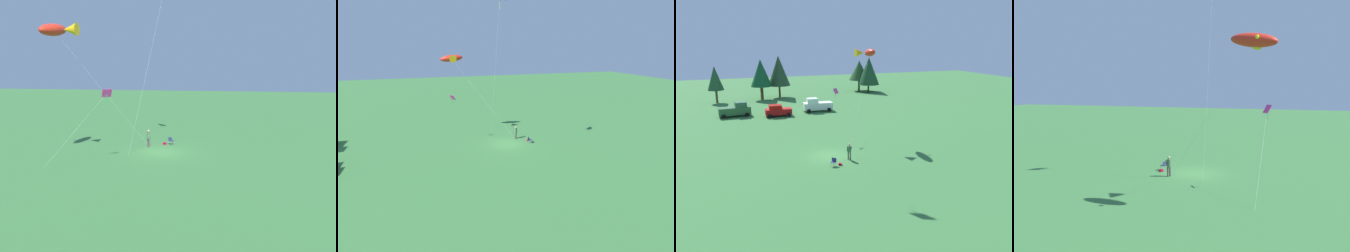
# 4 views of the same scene
# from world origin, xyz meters

# --- Properties ---
(ground_plane) EXTENTS (160.00, 160.00, 0.00)m
(ground_plane) POSITION_xyz_m (0.00, 0.00, 0.00)
(ground_plane) COLOR #397439
(person_kite_flyer) EXTENTS (0.51, 0.50, 1.74)m
(person_kite_flyer) POSITION_xyz_m (1.66, -1.83, 1.02)
(person_kite_flyer) COLOR #534646
(person_kite_flyer) RESTS_ON ground
(folding_chair) EXTENTS (0.67, 0.67, 0.82)m
(folding_chair) POSITION_xyz_m (-0.44, -2.99, 0.49)
(folding_chair) COLOR navy
(folding_chair) RESTS_ON ground
(backpack_on_grass) EXTENTS (0.39, 0.35, 0.22)m
(backpack_on_grass) POSITION_xyz_m (0.24, -3.03, 0.11)
(backpack_on_grass) COLOR #B5092C
(backpack_on_grass) RESTS_ON ground
(truck_green_flatbed) EXTENTS (5.14, 2.72, 2.34)m
(truck_green_flatbed) POSITION_xyz_m (-8.77, 23.28, 1.10)
(truck_green_flatbed) COLOR #2F5D33
(truck_green_flatbed) RESTS_ON ground
(car_red_sedan) EXTENTS (4.25, 2.31, 1.89)m
(car_red_sedan) POSITION_xyz_m (-2.29, 20.96, 0.95)
(car_red_sedan) COLOR #B51010
(car_red_sedan) RESTS_ON ground
(truck_white_pickup) EXTENTS (5.10, 2.62, 2.34)m
(truck_white_pickup) POSITION_xyz_m (4.77, 22.62, 1.10)
(truck_white_pickup) COLOR white
(truck_white_pickup) RESTS_ON ground
(treeline_distant) EXTENTS (54.62, 10.97, 8.97)m
(treeline_distant) POSITION_xyz_m (3.54, 40.29, 5.17)
(treeline_distant) COLOR #4A371B
(treeline_distant) RESTS_ON ground
(kite_large_fish) EXTENTS (6.69, 9.00, 11.24)m
(kite_large_fish) POSITION_xyz_m (6.85, 5.74, 10.64)
(kite_large_fish) COLOR red
(kite_large_fish) RESTS_ON ground
(kite_diamond_rainbow) EXTENTS (5.93, 0.74, 6.32)m
(kite_diamond_rainbow) POSITION_xyz_m (3.10, 6.34, 5.78)
(kite_diamond_rainbow) COLOR #DB3599
(kite_diamond_rainbow) RESTS_ON ground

